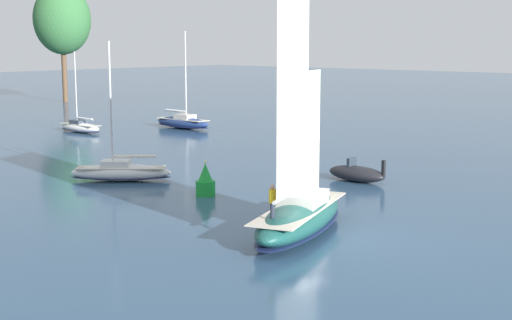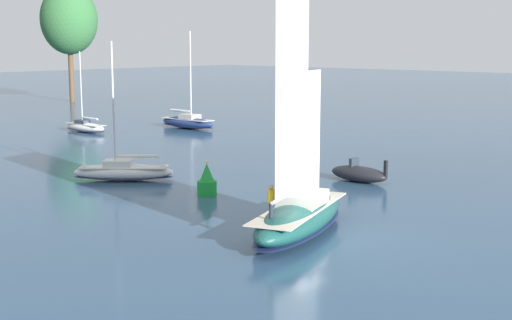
{
  "view_description": "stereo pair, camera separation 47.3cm",
  "coord_description": "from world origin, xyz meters",
  "px_view_note": "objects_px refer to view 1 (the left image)",
  "views": [
    {
      "loc": [
        -28.34,
        -21.79,
        9.75
      ],
      "look_at": [
        0.0,
        3.0,
        3.53
      ],
      "focal_mm": 50.0,
      "sensor_mm": 36.0,
      "label": 1
    },
    {
      "loc": [
        -28.03,
        -22.15,
        9.75
      ],
      "look_at": [
        0.0,
        3.0,
        3.53
      ],
      "focal_mm": 50.0,
      "sensor_mm": 36.0,
      "label": 2
    }
  ],
  "objects_px": {
    "sailboat_moored_outer_mooring": "(121,171)",
    "channel_buoy": "(205,182)",
    "sailboat_moored_near_marina": "(183,122)",
    "sailboat_main": "(300,213)",
    "tree_shore_left": "(62,20)",
    "motor_tender": "(357,173)",
    "sailboat_moored_mid_channel": "(80,127)"
  },
  "relations": [
    {
      "from": "sailboat_moored_mid_channel",
      "to": "sailboat_moored_outer_mooring",
      "type": "xyz_separation_m",
      "value": [
        -14.56,
        -25.6,
        0.07
      ]
    },
    {
      "from": "sailboat_main",
      "to": "sailboat_moored_outer_mooring",
      "type": "bearing_deg",
      "value": 81.11
    },
    {
      "from": "sailboat_main",
      "to": "sailboat_moored_mid_channel",
      "type": "distance_m",
      "value": 47.3
    },
    {
      "from": "tree_shore_left",
      "to": "sailboat_moored_mid_channel",
      "type": "xyz_separation_m",
      "value": [
        -22.79,
        -36.54,
        -12.83
      ]
    },
    {
      "from": "sailboat_moored_near_marina",
      "to": "channel_buoy",
      "type": "distance_m",
      "value": 36.64
    },
    {
      "from": "sailboat_main",
      "to": "sailboat_moored_mid_channel",
      "type": "xyz_separation_m",
      "value": [
        17.44,
        43.96,
        -0.5
      ]
    },
    {
      "from": "tree_shore_left",
      "to": "sailboat_moored_outer_mooring",
      "type": "distance_m",
      "value": 73.62
    },
    {
      "from": "motor_tender",
      "to": "sailboat_moored_outer_mooring",
      "type": "bearing_deg",
      "value": 130.45
    },
    {
      "from": "tree_shore_left",
      "to": "motor_tender",
      "type": "distance_m",
      "value": 80.51
    },
    {
      "from": "sailboat_moored_outer_mooring",
      "to": "channel_buoy",
      "type": "relative_size",
      "value": 4.36
    },
    {
      "from": "tree_shore_left",
      "to": "sailboat_main",
      "type": "relative_size",
      "value": 1.37
    },
    {
      "from": "sailboat_moored_mid_channel",
      "to": "sailboat_moored_outer_mooring",
      "type": "height_order",
      "value": "sailboat_moored_outer_mooring"
    },
    {
      "from": "motor_tender",
      "to": "tree_shore_left",
      "type": "bearing_deg",
      "value": 70.58
    },
    {
      "from": "tree_shore_left",
      "to": "sailboat_main",
      "type": "bearing_deg",
      "value": -116.55
    },
    {
      "from": "sailboat_moored_mid_channel",
      "to": "sailboat_moored_outer_mooring",
      "type": "bearing_deg",
      "value": -119.63
    },
    {
      "from": "motor_tender",
      "to": "sailboat_main",
      "type": "bearing_deg",
      "value": -158.08
    },
    {
      "from": "sailboat_moored_outer_mooring",
      "to": "motor_tender",
      "type": "xyz_separation_m",
      "value": [
        10.92,
        -12.81,
        -0.1
      ]
    },
    {
      "from": "tree_shore_left",
      "to": "sailboat_moored_outer_mooring",
      "type": "bearing_deg",
      "value": -121.01
    },
    {
      "from": "sailboat_moored_mid_channel",
      "to": "sailboat_main",
      "type": "bearing_deg",
      "value": -111.63
    },
    {
      "from": "sailboat_main",
      "to": "sailboat_moored_near_marina",
      "type": "relative_size",
      "value": 1.27
    },
    {
      "from": "sailboat_moored_near_marina",
      "to": "channel_buoy",
      "type": "height_order",
      "value": "sailboat_moored_near_marina"
    },
    {
      "from": "sailboat_moored_near_marina",
      "to": "sailboat_moored_mid_channel",
      "type": "xyz_separation_m",
      "value": [
        -9.85,
        5.89,
        -0.15
      ]
    },
    {
      "from": "sailboat_main",
      "to": "sailboat_moored_outer_mooring",
      "type": "xyz_separation_m",
      "value": [
        2.87,
        18.36,
        -0.43
      ]
    },
    {
      "from": "sailboat_main",
      "to": "sailboat_moored_mid_channel",
      "type": "bearing_deg",
      "value": 68.37
    },
    {
      "from": "sailboat_moored_near_marina",
      "to": "sailboat_moored_outer_mooring",
      "type": "distance_m",
      "value": 31.38
    },
    {
      "from": "tree_shore_left",
      "to": "channel_buoy",
      "type": "relative_size",
      "value": 8.49
    },
    {
      "from": "sailboat_moored_near_marina",
      "to": "motor_tender",
      "type": "distance_m",
      "value": 35.21
    },
    {
      "from": "tree_shore_left",
      "to": "sailboat_moored_near_marina",
      "type": "relative_size",
      "value": 1.74
    },
    {
      "from": "sailboat_moored_mid_channel",
      "to": "motor_tender",
      "type": "xyz_separation_m",
      "value": [
        -3.64,
        -38.41,
        -0.03
      ]
    },
    {
      "from": "sailboat_main",
      "to": "sailboat_moored_near_marina",
      "type": "distance_m",
      "value": 46.84
    },
    {
      "from": "sailboat_moored_mid_channel",
      "to": "sailboat_moored_outer_mooring",
      "type": "relative_size",
      "value": 0.89
    },
    {
      "from": "tree_shore_left",
      "to": "motor_tender",
      "type": "bearing_deg",
      "value": -109.42
    }
  ]
}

